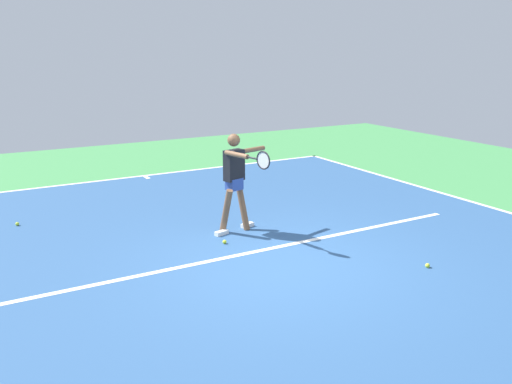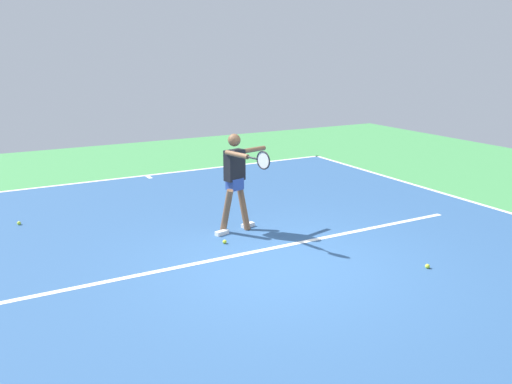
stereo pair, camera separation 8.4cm
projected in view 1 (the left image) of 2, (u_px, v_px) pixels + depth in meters
name	position (u px, v px, depth m)	size (l,w,h in m)	color
ground_plane	(281.00, 265.00, 7.72)	(22.82, 22.82, 0.00)	#428E4C
court_surface	(281.00, 264.00, 7.72)	(10.49, 13.06, 0.00)	#2D5484
court_line_baseline_near	(144.00, 176.00, 13.17)	(10.49, 0.10, 0.01)	white
court_line_sideline_left	(510.00, 213.00, 10.17)	(0.10, 13.06, 0.01)	white
court_line_service	(260.00, 251.00, 8.24)	(7.87, 0.10, 0.01)	white
court_line_centre_mark	(147.00, 177.00, 13.00)	(0.10, 0.30, 0.01)	white
tennis_player	(236.00, 177.00, 8.88)	(1.10, 1.25, 1.71)	brown
tennis_ball_by_sideline	(428.00, 265.00, 7.60)	(0.07, 0.07, 0.07)	#CCE033
tennis_ball_near_player	(17.00, 224.00, 9.42)	(0.07, 0.07, 0.07)	#C6E53D
tennis_ball_centre_court	(225.00, 242.00, 8.53)	(0.07, 0.07, 0.07)	#CCE033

